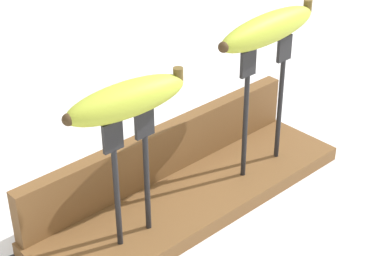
% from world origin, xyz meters
% --- Properties ---
extents(ground_plane, '(3.00, 3.00, 0.00)m').
position_xyz_m(ground_plane, '(0.00, 0.00, 0.00)').
color(ground_plane, silver).
extents(wooden_board, '(0.48, 0.14, 0.02)m').
position_xyz_m(wooden_board, '(0.00, 0.00, 0.01)').
color(wooden_board, brown).
rests_on(wooden_board, ground).
extents(board_backstop, '(0.47, 0.02, 0.08)m').
position_xyz_m(board_backstop, '(0.00, 0.06, 0.06)').
color(board_backstop, brown).
rests_on(board_backstop, wooden_board).
extents(fork_stand_left, '(0.07, 0.01, 0.17)m').
position_xyz_m(fork_stand_left, '(-0.12, -0.02, 0.12)').
color(fork_stand_left, black).
rests_on(fork_stand_left, wooden_board).
extents(fork_stand_right, '(0.10, 0.01, 0.19)m').
position_xyz_m(fork_stand_right, '(0.12, -0.02, 0.14)').
color(fork_stand_right, black).
rests_on(fork_stand_right, wooden_board).
extents(banana_raised_left, '(0.16, 0.05, 0.04)m').
position_xyz_m(banana_raised_left, '(-0.12, -0.02, 0.21)').
color(banana_raised_left, '#B2C138').
rests_on(banana_raised_left, fork_stand_left).
extents(banana_raised_right, '(0.19, 0.05, 0.04)m').
position_xyz_m(banana_raised_right, '(0.12, -0.02, 0.23)').
color(banana_raised_right, '#B2C138').
rests_on(banana_raised_right, fork_stand_right).
extents(fork_fallen_far, '(0.18, 0.04, 0.01)m').
position_xyz_m(fork_fallen_far, '(-0.23, 0.07, 0.00)').
color(fork_fallen_far, black).
rests_on(fork_fallen_far, ground).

